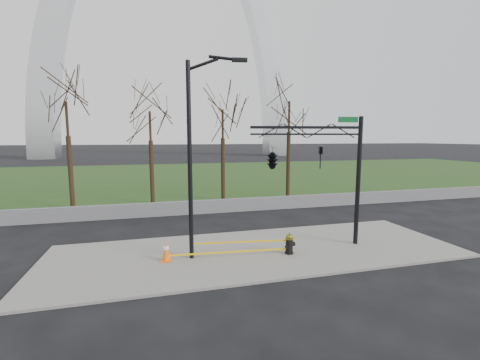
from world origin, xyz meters
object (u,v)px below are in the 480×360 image
object	(u,v)px
street_light	(195,147)
fire_hydrant	(289,244)
traffic_cone	(166,252)
traffic_signal_mast	(289,158)

from	to	relation	value
street_light	fire_hydrant	bearing A→B (deg)	1.00
traffic_cone	traffic_signal_mast	size ratio (longest dim) A/B	0.13
street_light	traffic_cone	bearing A→B (deg)	-168.46
fire_hydrant	traffic_cone	size ratio (longest dim) A/B	1.17
fire_hydrant	street_light	xyz separation A→B (m)	(-3.89, 0.55, 4.18)
fire_hydrant	street_light	bearing A→B (deg)	149.43
traffic_cone	traffic_signal_mast	distance (m)	6.65
street_light	traffic_signal_mast	world-z (taller)	street_light
fire_hydrant	traffic_cone	distance (m)	5.18
traffic_cone	traffic_signal_mast	bearing A→B (deg)	5.90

